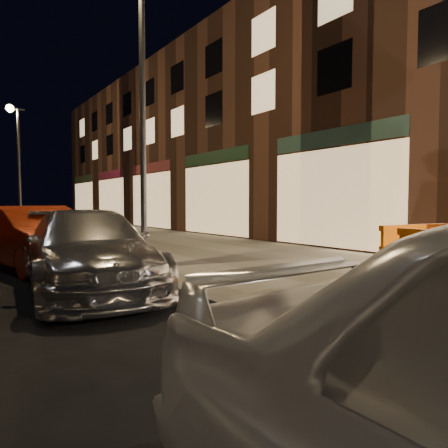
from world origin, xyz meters
TOP-DOWN VIEW (x-y plane):
  - ground_plane at (0.00, 0.00)m, footprint 120.00×120.00m
  - sidewalk at (3.00, 0.00)m, footprint 6.00×60.00m
  - kerb at (0.00, 0.00)m, footprint 0.30×60.00m
  - barrier_back at (2.18, -1.54)m, footprint 1.37×0.73m
  - car_silver at (-1.07, 2.35)m, footprint 2.44×4.80m
  - car_red at (-1.37, 5.11)m, footprint 2.18×4.41m
  - street_lamp_mid at (0.25, 3.00)m, footprint 0.12×0.12m
  - street_lamp_far at (0.25, 18.00)m, footprint 0.12×0.12m

SIDE VIEW (x-z plane):
  - ground_plane at x=0.00m, z-range 0.00..0.00m
  - car_silver at x=-1.07m, z-range -0.67..0.67m
  - car_red at x=-1.37m, z-range -0.69..0.69m
  - sidewalk at x=3.00m, z-range 0.00..0.15m
  - kerb at x=0.00m, z-range 0.00..0.15m
  - barrier_back at x=2.18m, z-range 0.15..1.16m
  - street_lamp_mid at x=0.25m, z-range 0.15..6.15m
  - street_lamp_far at x=0.25m, z-range 0.15..6.15m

